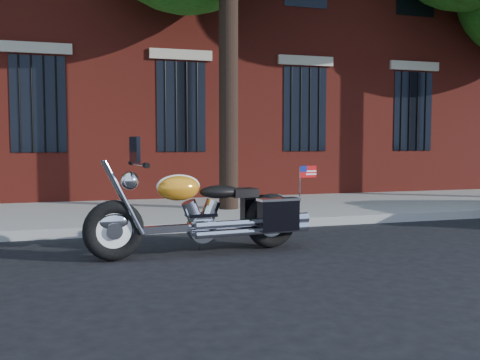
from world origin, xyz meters
name	(u,v)px	position (x,y,z in m)	size (l,w,h in m)	color
ground	(251,246)	(0.00, 0.00, 0.00)	(120.00, 120.00, 0.00)	black
curb	(224,225)	(0.00, 1.38, 0.07)	(40.00, 0.16, 0.15)	gray
sidewalk	(199,211)	(0.00, 3.26, 0.07)	(40.00, 3.60, 0.15)	gray
motorcycle	(208,215)	(-0.67, -0.32, 0.50)	(2.94, 0.99, 1.47)	black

